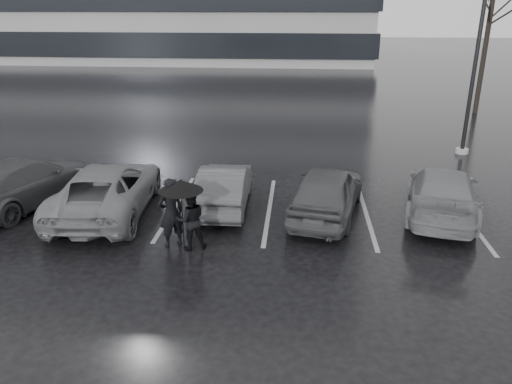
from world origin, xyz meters
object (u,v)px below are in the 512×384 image
object	(u,v)px
car_west_b	(107,189)
pedestrian_left	(171,213)
tree_north	(488,32)
pedestrian_right	(191,220)
car_west_a	(224,186)
car_west_c	(23,182)
car_east	(442,192)
lamp_post	(478,48)
car_main	(327,191)

from	to	relation	value
car_west_b	pedestrian_left	size ratio (longest dim) A/B	2.85
pedestrian_left	tree_north	size ratio (longest dim) A/B	0.21
pedestrian_right	car_west_a	bearing A→B (deg)	-119.11
car_west_a	car_west_c	bearing A→B (deg)	1.97
car_east	tree_north	world-z (taller)	tree_north
car_west_a	tree_north	size ratio (longest dim) A/B	0.45
car_west_a	tree_north	world-z (taller)	tree_north
car_west_a	car_east	size ratio (longest dim) A/B	0.84
car_west_a	car_east	bearing A→B (deg)	178.29
tree_north	car_west_c	bearing A→B (deg)	-140.19
lamp_post	tree_north	bearing A→B (deg)	69.33
car_main	tree_north	distance (m)	17.53
car_west_a	pedestrian_right	world-z (taller)	pedestrian_right
car_west_b	pedestrian_right	bearing A→B (deg)	140.34
car_main	car_west_b	world-z (taller)	car_main
car_main	car_east	bearing A→B (deg)	-161.66
car_west_a	lamp_post	distance (m)	11.29
car_west_b	car_east	size ratio (longest dim) A/B	1.10
car_main	lamp_post	xyz separation A→B (m)	(5.72, 6.70, 3.37)
car_west_b	car_east	bearing A→B (deg)	179.94
car_west_c	pedestrian_right	world-z (taller)	pedestrian_right
pedestrian_left	tree_north	bearing A→B (deg)	-162.40
car_west_a	car_west_b	distance (m)	3.35
car_east	tree_north	xyz separation A→B (m)	(5.50, 14.41, 3.58)
car_west_b	pedestrian_left	bearing A→B (deg)	136.28
car_west_b	tree_north	xyz separation A→B (m)	(15.00, 15.10, 3.54)
pedestrian_right	lamp_post	world-z (taller)	lamp_post
car_west_c	tree_north	bearing A→B (deg)	-123.40
pedestrian_left	car_west_a	bearing A→B (deg)	-144.98
car_main	tree_north	world-z (taller)	tree_north
car_west_c	lamp_post	size ratio (longest dim) A/B	0.55
pedestrian_right	lamp_post	size ratio (longest dim) A/B	0.17
car_west_c	pedestrian_left	xyz separation A→B (m)	(5.05, -2.28, 0.18)
car_west_b	pedestrian_right	xyz separation A→B (m)	(2.85, -2.03, 0.05)
car_west_b	lamp_post	world-z (taller)	lamp_post
car_west_a	car_east	world-z (taller)	car_east
pedestrian_right	pedestrian_left	bearing A→B (deg)	-30.74
car_main	pedestrian_left	xyz separation A→B (m)	(-3.89, -2.27, 0.17)
car_main	car_east	distance (m)	3.28
car_main	car_west_b	xyz separation A→B (m)	(-6.24, -0.33, -0.01)
car_west_b	car_west_c	world-z (taller)	car_west_c
pedestrian_right	lamp_post	xyz separation A→B (m)	(9.11, 9.06, 3.33)
car_west_c	pedestrian_right	distance (m)	6.03
pedestrian_left	pedestrian_right	size ratio (longest dim) A/B	1.17
car_west_c	car_west_b	bearing A→B (deg)	-170.45
car_west_a	car_main	bearing A→B (deg)	171.29
pedestrian_left	lamp_post	size ratio (longest dim) A/B	0.20
pedestrian_left	lamp_post	world-z (taller)	lamp_post
car_west_c	car_east	distance (m)	12.20
pedestrian_right	car_main	bearing A→B (deg)	-165.50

